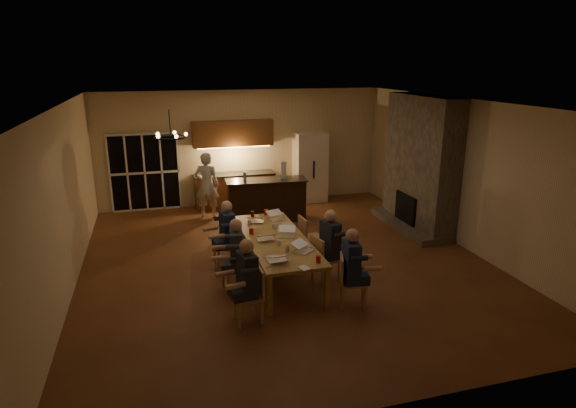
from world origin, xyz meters
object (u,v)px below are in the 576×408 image
Objects in this scene: mug_back at (249,222)px; laptop_d at (286,231)px; dining_table at (276,256)px; redcup_far at (266,212)px; can_cola at (252,214)px; plate_near at (304,246)px; person_left_mid at (237,256)px; bar_bottle at (245,176)px; plate_left at (273,258)px; bar_blender at (284,170)px; laptop_b at (305,246)px; can_silver at (287,249)px; laptop_e at (256,217)px; standing_person at (207,185)px; bar_island at (267,200)px; laptop_a at (277,254)px; chair_left_near at (248,296)px; redcup_mid at (251,231)px; chandelier at (171,137)px; redcup_near at (318,259)px; chair_right_near at (353,281)px; person_left_far at (228,235)px; laptop_f at (277,215)px; mug_front at (279,243)px; plate_far at (288,224)px; chair_left_mid at (235,267)px; chair_right_far at (311,237)px; person_left_near at (247,281)px; refrigerator at (310,167)px; laptop_c at (265,234)px; chair_right_mid at (326,258)px; chair_left_far at (225,246)px; person_right_near at (351,269)px.

laptop_d is at bearing -58.07° from mug_back.
redcup_far reaches higher than dining_table.
can_cola is 2.03m from plate_near.
person_left_mid is 3.92m from bar_bottle.
plate_left is 4.46m from bar_blender.
can_silver is (-0.29, 0.08, -0.05)m from laptop_b.
laptop_e is 0.52m from redcup_far.
standing_person is 4.72m from can_silver.
laptop_a is at bearing -96.37° from bar_island.
redcup_mid is (0.46, 1.90, 0.37)m from chair_left_near.
chandelier is 3.17m from redcup_near.
chair_right_near is 1.05m from laptop_b.
person_left_far is 4.31× the size of laptop_f.
redcup_mid is (-0.36, 0.72, 0.01)m from mug_front.
standing_person reaches higher than dining_table.
mug_front is 0.42× the size of plate_far.
laptop_d is 2.67× the size of redcup_far.
chair_right_near is 2.76m from person_left_far.
chair_left_mid is (-0.01, 1.13, 0.00)m from chair_left_near.
person_left_mid is at bearing -8.02° from person_left_far.
laptop_b is 3.20× the size of mug_back.
chair_right_far is 0.64× the size of person_left_near.
chair_left_near is at bearing -103.78° from laptop_d.
bar_bottle is (-0.88, 2.61, 0.76)m from chair_right_far.
refrigerator reaches higher than laptop_d.
chair_left_near reaches higher than mug_front.
can_silver is (1.83, -0.61, -1.94)m from chandelier.
redcup_near is 0.69m from can_silver.
laptop_e and laptop_f have the same top height.
standing_person is at bearing 96.85° from redcup_mid.
redcup_mid is (0.46, 1.90, 0.12)m from person_left_near.
redcup_mid is 1.20m from plate_near.
laptop_d is at bearing -174.23° from laptop_c.
redcup_mid is at bearing 139.70° from dining_table.
person_left_mid is at bearing 77.97° from chair_right_mid.
laptop_f reaches higher than plate_far.
plate_left is (0.58, -1.58, 0.31)m from chair_left_far.
chair_right_near reaches higher than mug_back.
chair_left_near is 7.42× the size of can_silver.
chair_left_near is at bearing -124.73° from mug_front.
laptop_f is 2.67× the size of can_silver.
person_right_near is at bearing -63.38° from plate_near.
bar_bottle is (0.87, -0.69, 0.34)m from standing_person.
person_left_near is (0.01, -2.20, 0.24)m from chair_left_far.
redcup_far is (-0.14, 0.38, -0.05)m from laptop_f.
plate_left is at bearing -88.72° from mug_back.
chair_right_far is (0.92, 0.63, 0.07)m from dining_table.
bar_bottle is (0.90, 4.80, 0.51)m from person_left_near.
laptop_c is 1.00× the size of laptop_d.
can_cola is 0.29× the size of bar_blender.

